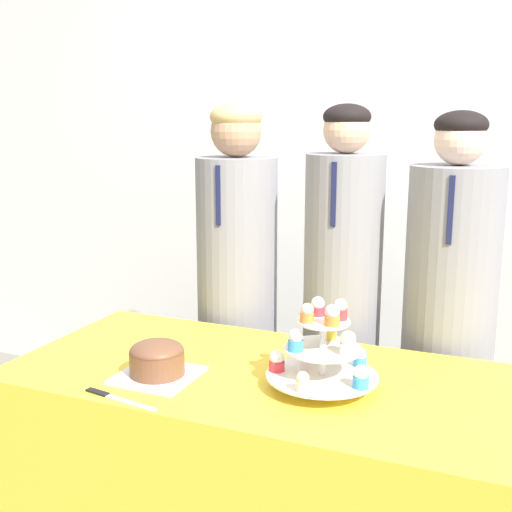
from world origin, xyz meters
name	(u,v)px	position (x,y,z in m)	size (l,w,h in m)	color
wall_back	(394,147)	(0.00, 1.68, 1.35)	(9.00, 0.06, 2.70)	silver
table	(296,488)	(0.00, 0.37, 0.36)	(1.77, 0.74, 0.72)	yellow
round_cake	(157,360)	(-0.39, 0.21, 0.78)	(0.23, 0.23, 0.11)	white
cake_knife	(109,396)	(-0.44, 0.04, 0.73)	(0.25, 0.06, 0.01)	silver
cupcake_stand	(323,350)	(0.09, 0.33, 0.84)	(0.32, 0.32, 0.26)	silver
student_0	(237,308)	(-0.46, 0.93, 0.73)	(0.32, 0.32, 1.54)	gray
student_1	(341,322)	(-0.03, 0.93, 0.73)	(0.29, 0.29, 1.53)	gray
student_2	(447,341)	(0.36, 0.93, 0.71)	(0.32, 0.32, 1.51)	gray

